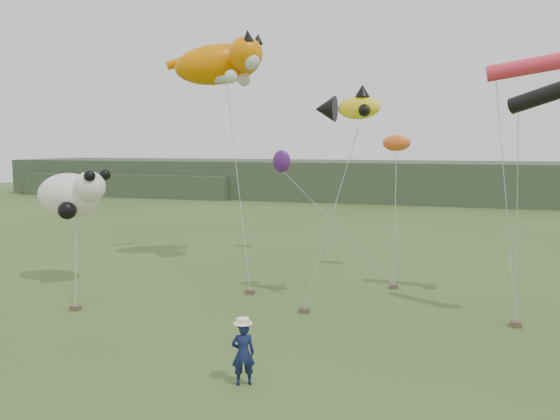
{
  "coord_description": "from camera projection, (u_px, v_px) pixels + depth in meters",
  "views": [
    {
      "loc": [
        4.08,
        -13.87,
        5.8
      ],
      "look_at": [
        -0.99,
        3.0,
        3.68
      ],
      "focal_mm": 35.0,
      "sensor_mm": 36.0,
      "label": 1
    }
  ],
  "objects": [
    {
      "name": "cat_kite",
      "position": [
        224.0,
        63.0,
        25.42
      ],
      "size": [
        5.5,
        3.84,
        2.49
      ],
      "color": "#D77300",
      "rests_on": "ground"
    },
    {
      "name": "misc_kites",
      "position": [
        329.0,
        154.0,
        26.7
      ],
      "size": [
        7.31,
        3.72,
        1.9
      ],
      "color": "orange",
      "rests_on": "ground"
    },
    {
      "name": "ground",
      "position": [
        283.0,
        356.0,
        15.05
      ],
      "size": [
        120.0,
        120.0,
        0.0
      ],
      "primitive_type": "plane",
      "color": "#385123",
      "rests_on": "ground"
    },
    {
      "name": "fish_kite",
      "position": [
        347.0,
        107.0,
        19.08
      ],
      "size": [
        2.4,
        1.64,
        1.26
      ],
      "color": "yellow",
      "rests_on": "ground"
    },
    {
      "name": "panda_kite",
      "position": [
        72.0,
        195.0,
        22.47
      ],
      "size": [
        3.27,
        2.12,
        2.03
      ],
      "color": "white",
      "rests_on": "ground"
    },
    {
      "name": "tube_kites",
      "position": [
        552.0,
        75.0,
        17.75
      ],
      "size": [
        3.51,
        3.45,
        2.27
      ],
      "color": "black",
      "rests_on": "ground"
    },
    {
      "name": "sandbag_anchors",
      "position": [
        306.0,
        303.0,
        19.78
      ],
      "size": [
        14.98,
        6.44,
        0.17
      ],
      "color": "brown",
      "rests_on": "ground"
    },
    {
      "name": "festival_attendant",
      "position": [
        243.0,
        353.0,
        13.16
      ],
      "size": [
        0.68,
        0.59,
        1.57
      ],
      "primitive_type": "imported",
      "rotation": [
        0.0,
        0.0,
        3.6
      ],
      "color": "#121A43",
      "rests_on": "ground"
    },
    {
      "name": "headland",
      "position": [
        373.0,
        181.0,
        58.2
      ],
      "size": [
        90.0,
        13.0,
        4.0
      ],
      "color": "#2D3D28",
      "rests_on": "ground"
    }
  ]
}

